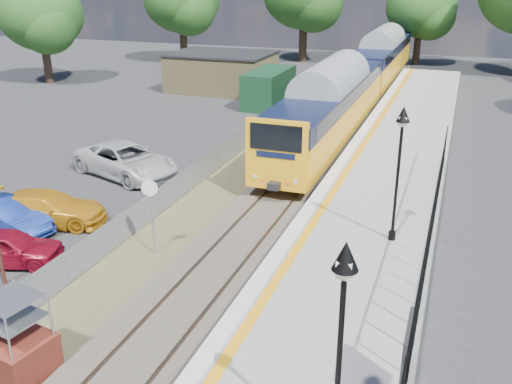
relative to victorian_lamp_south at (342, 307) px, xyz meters
The scene contains 17 objects.
ground 8.05m from the victorian_lamp_south, 143.97° to the left, with size 120.00×120.00×0.00m, color #2D2D30.
track_bed 15.50m from the victorian_lamp_south, 113.60° to the left, with size 5.90×80.00×0.29m.
platform 12.67m from the victorian_lamp_south, 96.18° to the left, with size 5.00×70.00×0.90m, color gray.
platform_edge 12.92m from the victorian_lamp_south, 105.65° to the left, with size 0.90×70.00×0.01m.
victorian_lamp_south is the anchor object (origin of this frame).
victorian_lamp_north 10.00m from the victorian_lamp_south, 91.15° to the left, with size 0.44×0.44×4.60m.
palisade_fence 6.79m from the victorian_lamp_south, 80.47° to the left, with size 0.12×26.00×2.00m.
wire_fence 19.07m from the victorian_lamp_south, 121.23° to the left, with size 0.06×52.00×1.20m.
outbuilding 38.94m from the victorian_lamp_south, 114.99° to the left, with size 10.80×10.10×3.12m.
tree_line 46.24m from the victorian_lamp_south, 95.09° to the left, with size 56.80×43.80×11.88m.
train 34.49m from the victorian_lamp_south, 99.19° to the left, with size 2.82×40.83×3.51m.
brick_plinth 8.66m from the victorian_lamp_south, behind, with size 1.64×1.64×2.29m.
speed_sign 11.47m from the victorian_lamp_south, 136.39° to the left, with size 0.55×0.21×2.84m.
car_red 14.15m from the victorian_lamp_south, 156.32° to the left, with size 1.49×3.70×1.26m, color maroon.
car_blue 16.62m from the victorian_lamp_south, 152.48° to the left, with size 1.39×3.97×1.31m, color navy.
car_yellow 16.38m from the victorian_lamp_south, 147.15° to the left, with size 1.89×4.65×1.35m, color orange.
car_white 20.30m from the victorian_lamp_south, 132.66° to the left, with size 2.63×5.70×1.58m, color silver.
Camera 1 is at (6.88, -12.00, 9.45)m, focal length 40.00 mm.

